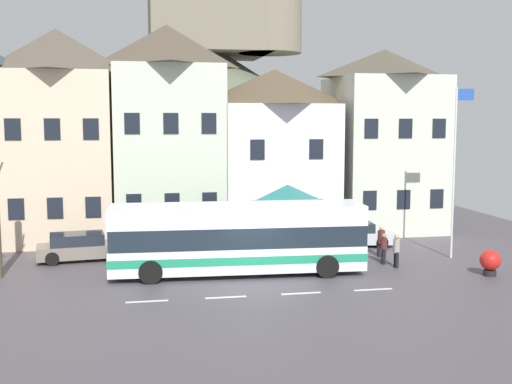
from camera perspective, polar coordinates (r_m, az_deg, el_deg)
ground_plane at (r=26.31m, az=0.14°, el=-8.56°), size 40.00×60.00×0.07m
townhouse_01 at (r=36.99m, az=-17.28°, el=4.78°), size 5.77×5.65×11.74m
townhouse_02 at (r=37.46m, az=-7.93°, el=5.39°), size 6.05×7.00×12.20m
townhouse_03 at (r=38.11m, az=1.66°, el=3.63°), size 6.63×6.52×9.76m
townhouse_04 at (r=40.17m, az=11.34°, el=4.59°), size 6.14×6.63×11.06m
hilltop_castle at (r=57.76m, az=-4.26°, el=6.87°), size 43.24×43.24×20.33m
transit_bus at (r=28.08m, az=-1.67°, el=-4.25°), size 11.27×3.18×3.10m
bus_shelter at (r=31.79m, az=2.84°, el=-0.42°), size 3.60×3.60×3.58m
parked_car_00 at (r=34.80m, az=8.53°, el=-3.77°), size 4.50×2.32×1.27m
parked_car_02 at (r=32.10m, az=-15.50°, el=-4.78°), size 4.37×2.24×1.33m
pedestrian_00 at (r=30.09m, az=12.51°, el=-5.09°), size 0.30×0.35×1.56m
pedestrian_01 at (r=32.21m, az=11.19°, el=-4.30°), size 0.36×0.36×1.55m
pedestrian_02 at (r=30.94m, az=6.86°, el=-4.50°), size 0.33×0.31×1.64m
pedestrian_03 at (r=30.75m, az=11.41°, el=-4.95°), size 0.32×0.38×1.46m
public_bench at (r=33.81m, az=2.29°, el=-4.28°), size 1.57×0.48×0.87m
flagpole at (r=32.38m, az=17.50°, el=2.61°), size 0.95×0.10×8.36m
harbour_buoy at (r=29.73m, az=20.31°, el=-5.84°), size 0.91×0.91×1.16m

